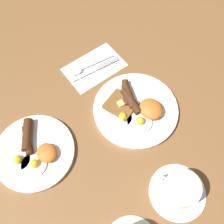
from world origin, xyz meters
name	(u,v)px	position (x,y,z in m)	size (l,w,h in m)	color
ground_plane	(135,110)	(0.00, 0.00, 0.00)	(3.00, 3.00, 0.00)	brown
breakfast_plate_near	(135,108)	(0.00, 0.00, 0.01)	(0.28, 0.28, 0.05)	white
breakfast_plate_far	(34,151)	(0.08, 0.33, 0.01)	(0.24, 0.24, 0.04)	white
teacup_near	(180,190)	(-0.27, 0.08, 0.03)	(0.16, 0.16, 0.08)	white
napkin	(94,68)	(0.22, 0.00, 0.00)	(0.13, 0.21, 0.01)	white
knife	(98,68)	(0.21, -0.01, 0.01)	(0.04, 0.18, 0.01)	silver
spoon	(80,69)	(0.24, 0.05, 0.01)	(0.05, 0.18, 0.01)	silver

